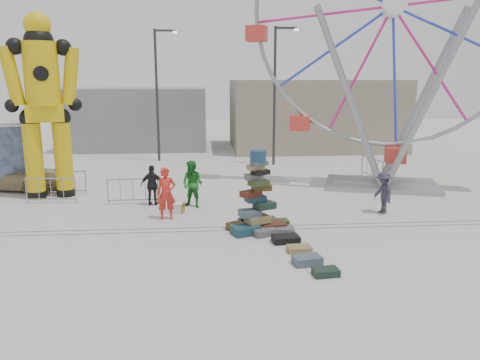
{
  "coord_description": "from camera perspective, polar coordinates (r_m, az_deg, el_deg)",
  "views": [
    {
      "loc": [
        -1.22,
        -14.52,
        5.0
      ],
      "look_at": [
        0.07,
        1.65,
        1.52
      ],
      "focal_mm": 35.0,
      "sensor_mm": 36.0,
      "label": 1
    }
  ],
  "objects": [
    {
      "name": "pedestrian_red",
      "position": [
        17.21,
        -8.98,
        -1.64
      ],
      "size": [
        0.76,
        0.56,
        1.92
      ],
      "primitive_type": "imported",
      "rotation": [
        0.0,
        0.0,
        0.15
      ],
      "color": "red",
      "rests_on": "ground"
    },
    {
      "name": "row_case_3",
      "position": [
        14.14,
        7.24,
        -8.33
      ],
      "size": [
        0.72,
        0.5,
        0.18
      ],
      "primitive_type": "cube",
      "rotation": [
        0.0,
        0.0,
        0.04
      ],
      "color": "olive",
      "rests_on": "ground"
    },
    {
      "name": "track_line_near",
      "position": [
        15.97,
        0.05,
        -6.14
      ],
      "size": [
        40.0,
        0.04,
        0.01
      ],
      "primitive_type": "cube",
      "color": "#47443F",
      "rests_on": "ground"
    },
    {
      "name": "pedestrian_grey",
      "position": [
        18.61,
        17.05,
        -1.49
      ],
      "size": [
        0.77,
        1.12,
        1.6
      ],
      "primitive_type": "imported",
      "rotation": [
        0.0,
        0.0,
        -1.39
      ],
      "color": "#282633",
      "rests_on": "ground"
    },
    {
      "name": "track_line_far",
      "position": [
        16.35,
        -0.06,
        -5.7
      ],
      "size": [
        40.0,
        0.04,
        0.01
      ],
      "primitive_type": "cube",
      "color": "#47443F",
      "rests_on": "ground"
    },
    {
      "name": "crash_test_dummy",
      "position": [
        21.47,
        -22.81,
        9.03
      ],
      "size": [
        3.16,
        1.42,
        7.97
      ],
      "rotation": [
        0.0,
        0.0,
        0.29
      ],
      "color": "black",
      "rests_on": "ground"
    },
    {
      "name": "barricade_wheel_back",
      "position": [
        25.04,
        15.79,
        1.4
      ],
      "size": [
        0.46,
        1.99,
        1.1
      ],
      "primitive_type": null,
      "rotation": [
        0.0,
        0.0,
        -1.39
      ],
      "color": "gray",
      "rests_on": "ground"
    },
    {
      "name": "pedestrian_green",
      "position": [
        18.69,
        -5.81,
        -0.5
      ],
      "size": [
        1.15,
        1.08,
        1.89
      ],
      "primitive_type": "imported",
      "rotation": [
        0.0,
        0.0,
        -0.52
      ],
      "color": "#1B6E20",
      "rests_on": "ground"
    },
    {
      "name": "row_case_5",
      "position": [
        12.63,
        10.41,
        -10.97
      ],
      "size": [
        0.71,
        0.51,
        0.19
      ],
      "primitive_type": "cube",
      "rotation": [
        0.0,
        0.0,
        0.11
      ],
      "color": "#192D22",
      "rests_on": "ground"
    },
    {
      "name": "barricade_dummy_a",
      "position": [
        20.77,
        -22.06,
        -1.18
      ],
      "size": [
        2.0,
        0.18,
        1.1
      ],
      "primitive_type": null,
      "rotation": [
        0.0,
        0.0,
        -0.04
      ],
      "color": "gray",
      "rests_on": "ground"
    },
    {
      "name": "steamer_trunk",
      "position": [
        18.2,
        -8.12,
        -3.36
      ],
      "size": [
        0.87,
        0.6,
        0.37
      ],
      "primitive_type": "cube",
      "rotation": [
        0.0,
        0.0,
        -0.19
      ],
      "color": "silver",
      "rests_on": "ground"
    },
    {
      "name": "lamp_post_right",
      "position": [
        27.86,
        4.43,
        11.0
      ],
      "size": [
        1.41,
        0.25,
        8.0
      ],
      "color": "#2D2D30",
      "rests_on": "ground"
    },
    {
      "name": "building_left",
      "position": [
        36.93,
        -12.08,
        7.48
      ],
      "size": [
        10.0,
        8.0,
        4.4
      ],
      "primitive_type": "cube",
      "color": "gray",
      "rests_on": "ground"
    },
    {
      "name": "ground",
      "position": [
        15.4,
        0.23,
        -6.85
      ],
      "size": [
        90.0,
        90.0,
        0.0
      ],
      "primitive_type": "plane",
      "color": "#9E9E99",
      "rests_on": "ground"
    },
    {
      "name": "barricade_dummy_b",
      "position": [
        22.07,
        -20.87,
        -0.34
      ],
      "size": [
        2.0,
        0.26,
        1.1
      ],
      "primitive_type": null,
      "rotation": [
        0.0,
        0.0,
        0.08
      ],
      "color": "gray",
      "rests_on": "ground"
    },
    {
      "name": "pedestrian_black",
      "position": [
        19.25,
        -10.62,
        -0.64
      ],
      "size": [
        0.98,
        0.43,
        1.65
      ],
      "primitive_type": "imported",
      "rotation": [
        0.0,
        0.0,
        3.11
      ],
      "color": "black",
      "rests_on": "ground"
    },
    {
      "name": "barricade_dummy_c",
      "position": [
        19.62,
        -12.93,
        -1.33
      ],
      "size": [
        2.0,
        0.18,
        1.1
      ],
      "primitive_type": null,
      "rotation": [
        0.0,
        0.0,
        0.04
      ],
      "color": "gray",
      "rests_on": "ground"
    },
    {
      "name": "parked_suv",
      "position": [
        24.17,
        -25.53,
        0.47
      ],
      "size": [
        4.85,
        3.06,
        1.25
      ],
      "primitive_type": "imported",
      "rotation": [
        0.0,
        0.0,
        1.34
      ],
      "color": "tan",
      "rests_on": "ground"
    },
    {
      "name": "row_case_4",
      "position": [
        13.25,
        8.19,
        -9.64
      ],
      "size": [
        0.85,
        0.64,
        0.24
      ],
      "primitive_type": "cube",
      "rotation": [
        0.0,
        0.0,
        0.18
      ],
      "color": "#475565",
      "rests_on": "ground"
    },
    {
      "name": "suitcase_tower",
      "position": [
        15.74,
        2.05,
        -3.5
      ],
      "size": [
        2.08,
        1.79,
        2.75
      ],
      "rotation": [
        0.0,
        0.0,
        0.34
      ],
      "color": "#193C4C",
      "rests_on": "ground"
    },
    {
      "name": "barricade_wheel_front",
      "position": [
        21.45,
        17.44,
        -0.44
      ],
      "size": [
        1.05,
        1.8,
        1.1
      ],
      "primitive_type": null,
      "rotation": [
        0.0,
        0.0,
        1.07
      ],
      "color": "gray",
      "rests_on": "ground"
    },
    {
      "name": "ferris_wheel",
      "position": [
        22.93,
        17.97,
        16.89
      ],
      "size": [
        12.02,
        4.44,
        14.51
      ],
      "rotation": [
        0.0,
        0.0,
        -0.3
      ],
      "color": "gray",
      "rests_on": "ground"
    },
    {
      "name": "lamp_post_left",
      "position": [
        29.64,
        -9.94,
        10.92
      ],
      "size": [
        1.41,
        0.25,
        8.0
      ],
      "color": "#2D2D30",
      "rests_on": "ground"
    },
    {
      "name": "row_case_1",
      "position": [
        15.75,
        5.22,
        -6.09
      ],
      "size": [
        0.76,
        0.6,
        0.2
      ],
      "primitive_type": "cube",
      "rotation": [
        0.0,
        0.0,
        -0.04
      ],
      "color": "#595A60",
      "rests_on": "ground"
    },
    {
      "name": "row_case_2",
      "position": [
        14.87,
        5.6,
        -7.17
      ],
      "size": [
        0.89,
        0.63,
        0.22
      ],
      "primitive_type": "cube",
      "rotation": [
        0.0,
        0.0,
        0.1
      ],
      "color": "black",
      "rests_on": "ground"
    },
    {
      "name": "building_right",
      "position": [
        35.57,
        8.9,
        7.92
      ],
      "size": [
        12.0,
        8.0,
        5.0
      ],
      "primitive_type": "cube",
      "color": "gray",
      "rests_on": "ground"
    },
    {
      "name": "row_case_0",
      "position": [
        16.56,
        4.55,
        -5.18
      ],
      "size": [
        0.84,
        0.55,
        0.19
      ],
      "primitive_type": "cube",
      "rotation": [
        0.0,
        0.0,
        0.08
      ],
      "color": "#313D1E",
      "rests_on": "ground"
    }
  ]
}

